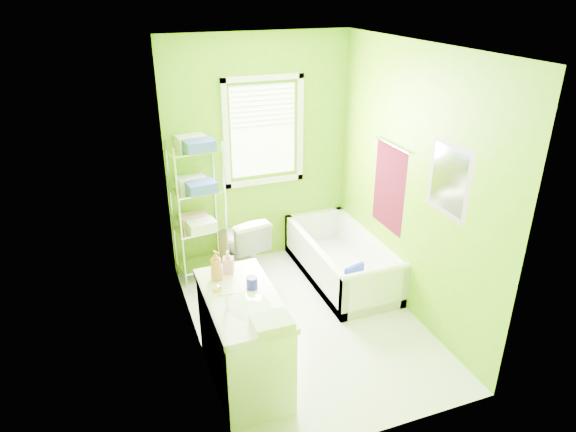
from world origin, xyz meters
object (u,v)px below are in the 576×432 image
object	(u,v)px
bathtub	(342,265)
vanity	(244,336)
wire_shelf_unit	(199,195)
toilet	(242,244)

from	to	relation	value
bathtub	vanity	bearing A→B (deg)	-141.21
bathtub	vanity	size ratio (longest dim) A/B	1.44
bathtub	vanity	distance (m)	1.90
bathtub	wire_shelf_unit	xyz separation A→B (m)	(-1.43, 0.62, 0.82)
bathtub	wire_shelf_unit	world-z (taller)	wire_shelf_unit
toilet	wire_shelf_unit	world-z (taller)	wire_shelf_unit
bathtub	wire_shelf_unit	bearing A→B (deg)	156.53
vanity	wire_shelf_unit	world-z (taller)	wire_shelf_unit
bathtub	wire_shelf_unit	distance (m)	1.76
wire_shelf_unit	bathtub	bearing A→B (deg)	-23.47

